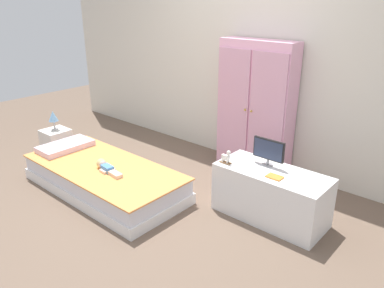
% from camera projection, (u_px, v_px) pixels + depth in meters
% --- Properties ---
extents(ground_plane, '(10.00, 10.00, 0.02)m').
position_uv_depth(ground_plane, '(151.00, 208.00, 3.65)').
color(ground_plane, brown).
extents(back_wall, '(6.40, 0.05, 2.70)m').
position_uv_depth(back_wall, '(249.00, 48.00, 4.25)').
color(back_wall, silver).
rests_on(back_wall, ground_plane).
extents(bed, '(1.80, 0.83, 0.28)m').
position_uv_depth(bed, '(104.00, 178.00, 3.92)').
color(bed, white).
rests_on(bed, ground_plane).
extents(pillow, '(0.32, 0.59, 0.06)m').
position_uv_depth(pillow, '(66.00, 146.00, 4.29)').
color(pillow, silver).
rests_on(pillow, bed).
extents(doll, '(0.39, 0.14, 0.10)m').
position_uv_depth(doll, '(105.00, 166.00, 3.77)').
color(doll, '#4C84C6').
rests_on(doll, bed).
extents(nightstand, '(0.30, 0.30, 0.36)m').
position_uv_depth(nightstand, '(57.00, 144.00, 4.71)').
color(nightstand, silver).
rests_on(nightstand, ground_plane).
extents(table_lamp, '(0.11, 0.11, 0.24)m').
position_uv_depth(table_lamp, '(53.00, 117.00, 4.58)').
color(table_lamp, '#B7B2AD').
rests_on(table_lamp, nightstand).
extents(wardrobe, '(0.87, 0.29, 1.48)m').
position_uv_depth(wardrobe, '(255.00, 108.00, 4.20)').
color(wardrobe, '#EFADCC').
rests_on(wardrobe, ground_plane).
extents(tv_stand, '(1.00, 0.45, 0.47)m').
position_uv_depth(tv_stand, '(271.00, 195.00, 3.39)').
color(tv_stand, white).
rests_on(tv_stand, ground_plane).
extents(tv_monitor, '(0.30, 0.10, 0.25)m').
position_uv_depth(tv_monitor, '(269.00, 151.00, 3.37)').
color(tv_monitor, '#99999E').
rests_on(tv_monitor, tv_stand).
extents(rocking_horse_toy, '(0.11, 0.04, 0.13)m').
position_uv_depth(rocking_horse_toy, '(227.00, 157.00, 3.44)').
color(rocking_horse_toy, '#8E6642').
rests_on(rocking_horse_toy, tv_stand).
extents(book_orange, '(0.13, 0.09, 0.01)m').
position_uv_depth(book_orange, '(275.00, 177.00, 3.19)').
color(book_orange, orange).
rests_on(book_orange, tv_stand).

